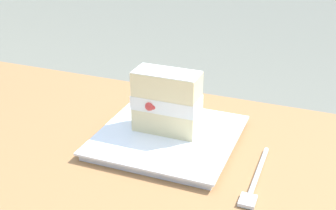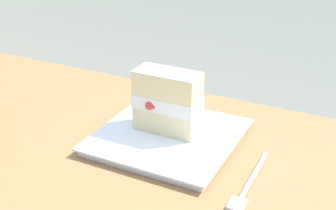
# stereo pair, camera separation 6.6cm
# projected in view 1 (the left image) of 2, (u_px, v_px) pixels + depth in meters

# --- Properties ---
(dessert_plate) EXTENTS (0.24, 0.24, 0.02)m
(dessert_plate) POSITION_uv_depth(u_px,v_px,m) (168.00, 137.00, 0.83)
(dessert_plate) COLOR white
(dessert_plate) RESTS_ON patio_table
(cake_slice) EXTENTS (0.12, 0.07, 0.11)m
(cake_slice) POSITION_uv_depth(u_px,v_px,m) (167.00, 102.00, 0.81)
(cake_slice) COLOR beige
(cake_slice) RESTS_ON dessert_plate
(dessert_fork) EXTENTS (0.02, 0.17, 0.01)m
(dessert_fork) POSITION_uv_depth(u_px,v_px,m) (255.00, 180.00, 0.71)
(dessert_fork) COLOR silver
(dessert_fork) RESTS_ON patio_table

